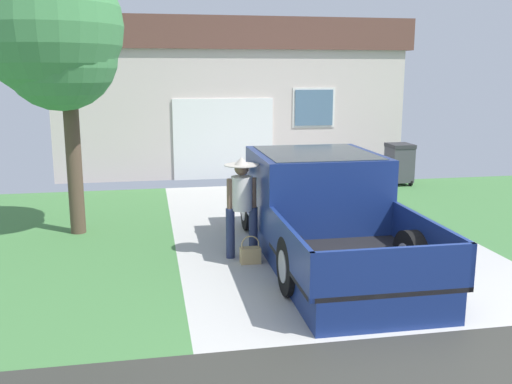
# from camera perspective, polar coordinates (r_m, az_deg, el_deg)

# --- Properties ---
(pickup_truck) EXTENTS (2.15, 5.21, 1.64)m
(pickup_truck) POSITION_cam_1_polar(r_m,az_deg,el_deg) (9.44, 6.15, -1.58)
(pickup_truck) COLOR navy
(pickup_truck) RESTS_ON ground
(person_with_hat) EXTENTS (0.55, 0.55, 1.63)m
(person_with_hat) POSITION_cam_1_polar(r_m,az_deg,el_deg) (9.07, -1.44, -0.67)
(person_with_hat) COLOR navy
(person_with_hat) RESTS_ON ground
(handbag) EXTENTS (0.32, 0.17, 0.44)m
(handbag) POSITION_cam_1_polar(r_m,az_deg,el_deg) (8.98, -0.57, -6.22)
(handbag) COLOR tan
(handbag) RESTS_ON ground
(house_with_garage) EXTENTS (10.24, 5.77, 4.41)m
(house_with_garage) POSITION_cam_1_polar(r_m,az_deg,el_deg) (18.66, -3.32, 9.70)
(house_with_garage) COLOR beige
(house_with_garage) RESTS_ON ground
(front_yard_tree) EXTENTS (2.46, 2.54, 4.92)m
(front_yard_tree) POSITION_cam_1_polar(r_m,az_deg,el_deg) (10.59, -19.37, 14.17)
(front_yard_tree) COLOR brown
(front_yard_tree) RESTS_ON ground
(wheeled_trash_bin) EXTENTS (0.60, 0.72, 1.09)m
(wheeled_trash_bin) POSITION_cam_1_polar(r_m,az_deg,el_deg) (15.60, 14.10, 2.87)
(wheeled_trash_bin) COLOR #424247
(wheeled_trash_bin) RESTS_ON ground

